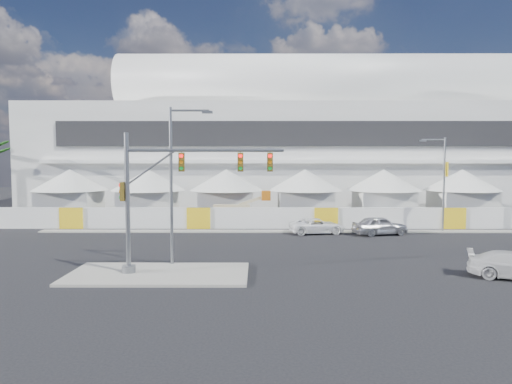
{
  "coord_description": "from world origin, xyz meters",
  "views": [
    {
      "loc": [
        -0.44,
        -28.19,
        6.45
      ],
      "look_at": [
        -0.58,
        10.0,
        3.78
      ],
      "focal_mm": 32.0,
      "sensor_mm": 36.0,
      "label": 1
    }
  ],
  "objects_px": {
    "lot_car_a": "(397,215)",
    "lot_car_c": "(124,214)",
    "pickup_curb": "(317,226)",
    "traffic_mast": "(160,197)",
    "streetlight_curb": "(442,177)",
    "boom_lift": "(227,216)",
    "sedan_silver": "(380,226)",
    "streetlight_median": "(175,175)"
  },
  "relations": [
    {
      "from": "traffic_mast",
      "to": "streetlight_curb",
      "type": "height_order",
      "value": "streetlight_curb"
    },
    {
      "from": "sedan_silver",
      "to": "lot_car_c",
      "type": "bearing_deg",
      "value": 54.77
    },
    {
      "from": "lot_car_a",
      "to": "traffic_mast",
      "type": "xyz_separation_m",
      "value": [
        -20.03,
        -22.05,
        3.68
      ]
    },
    {
      "from": "traffic_mast",
      "to": "boom_lift",
      "type": "xyz_separation_m",
      "value": [
        2.37,
        19.63,
        -3.5
      ]
    },
    {
      "from": "sedan_silver",
      "to": "streetlight_curb",
      "type": "bearing_deg",
      "value": -90.03
    },
    {
      "from": "traffic_mast",
      "to": "streetlight_median",
      "type": "height_order",
      "value": "streetlight_median"
    },
    {
      "from": "streetlight_median",
      "to": "sedan_silver",
      "type": "bearing_deg",
      "value": 37.04
    },
    {
      "from": "lot_car_c",
      "to": "streetlight_median",
      "type": "bearing_deg",
      "value": -168.88
    },
    {
      "from": "boom_lift",
      "to": "pickup_curb",
      "type": "bearing_deg",
      "value": -35.08
    },
    {
      "from": "lot_car_a",
      "to": "traffic_mast",
      "type": "relative_size",
      "value": 0.49
    },
    {
      "from": "sedan_silver",
      "to": "streetlight_curb",
      "type": "xyz_separation_m",
      "value": [
        5.88,
        1.56,
        4.1
      ]
    },
    {
      "from": "lot_car_c",
      "to": "streetlight_curb",
      "type": "height_order",
      "value": "streetlight_curb"
    },
    {
      "from": "sedan_silver",
      "to": "lot_car_c",
      "type": "xyz_separation_m",
      "value": [
        -24.84,
        9.18,
        -0.12
      ]
    },
    {
      "from": "boom_lift",
      "to": "traffic_mast",
      "type": "bearing_deg",
      "value": -100.58
    },
    {
      "from": "pickup_curb",
      "to": "boom_lift",
      "type": "bearing_deg",
      "value": 49.29
    },
    {
      "from": "pickup_curb",
      "to": "lot_car_a",
      "type": "xyz_separation_m",
      "value": [
        9.36,
        7.49,
        0.06
      ]
    },
    {
      "from": "sedan_silver",
      "to": "lot_car_c",
      "type": "relative_size",
      "value": 1.0
    },
    {
      "from": "boom_lift",
      "to": "streetlight_curb",
      "type": "bearing_deg",
      "value": -15.77
    },
    {
      "from": "sedan_silver",
      "to": "boom_lift",
      "type": "relative_size",
      "value": 0.7
    },
    {
      "from": "pickup_curb",
      "to": "boom_lift",
      "type": "height_order",
      "value": "boom_lift"
    },
    {
      "from": "sedan_silver",
      "to": "streetlight_median",
      "type": "bearing_deg",
      "value": 112.11
    },
    {
      "from": "lot_car_c",
      "to": "streetlight_median",
      "type": "distance_m",
      "value": 23.4
    },
    {
      "from": "pickup_curb",
      "to": "traffic_mast",
      "type": "bearing_deg",
      "value": 134.44
    },
    {
      "from": "lot_car_a",
      "to": "lot_car_c",
      "type": "bearing_deg",
      "value": 130.21
    },
    {
      "from": "sedan_silver",
      "to": "lot_car_a",
      "type": "xyz_separation_m",
      "value": [
        4.01,
        8.16,
        -0.07
      ]
    },
    {
      "from": "sedan_silver",
      "to": "streetlight_curb",
      "type": "height_order",
      "value": "streetlight_curb"
    },
    {
      "from": "sedan_silver",
      "to": "traffic_mast",
      "type": "height_order",
      "value": "traffic_mast"
    },
    {
      "from": "sedan_silver",
      "to": "streetlight_median",
      "type": "distance_m",
      "value": 20.06
    },
    {
      "from": "lot_car_c",
      "to": "traffic_mast",
      "type": "height_order",
      "value": "traffic_mast"
    },
    {
      "from": "streetlight_curb",
      "to": "boom_lift",
      "type": "xyz_separation_m",
      "value": [
        -19.53,
        4.17,
        -4.0
      ]
    },
    {
      "from": "traffic_mast",
      "to": "boom_lift",
      "type": "relative_size",
      "value": 1.34
    },
    {
      "from": "sedan_silver",
      "to": "streetlight_median",
      "type": "height_order",
      "value": "streetlight_median"
    },
    {
      "from": "lot_car_a",
      "to": "streetlight_curb",
      "type": "xyz_separation_m",
      "value": [
        1.86,
        -6.59,
        4.18
      ]
    },
    {
      "from": "streetlight_median",
      "to": "lot_car_a",
      "type": "bearing_deg",
      "value": 45.48
    },
    {
      "from": "pickup_curb",
      "to": "lot_car_a",
      "type": "distance_m",
      "value": 11.99
    },
    {
      "from": "lot_car_c",
      "to": "pickup_curb",
      "type": "bearing_deg",
      "value": -126.41
    },
    {
      "from": "lot_car_a",
      "to": "lot_car_c",
      "type": "relative_size",
      "value": 0.94
    },
    {
      "from": "pickup_curb",
      "to": "streetlight_median",
      "type": "bearing_deg",
      "value": 131.24
    },
    {
      "from": "traffic_mast",
      "to": "sedan_silver",
      "type": "bearing_deg",
      "value": 40.94
    },
    {
      "from": "lot_car_a",
      "to": "boom_lift",
      "type": "relative_size",
      "value": 0.66
    },
    {
      "from": "lot_car_a",
      "to": "streetlight_curb",
      "type": "bearing_deg",
      "value": -121.98
    },
    {
      "from": "sedan_silver",
      "to": "pickup_curb",
      "type": "xyz_separation_m",
      "value": [
        -5.35,
        0.67,
        -0.14
      ]
    }
  ]
}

